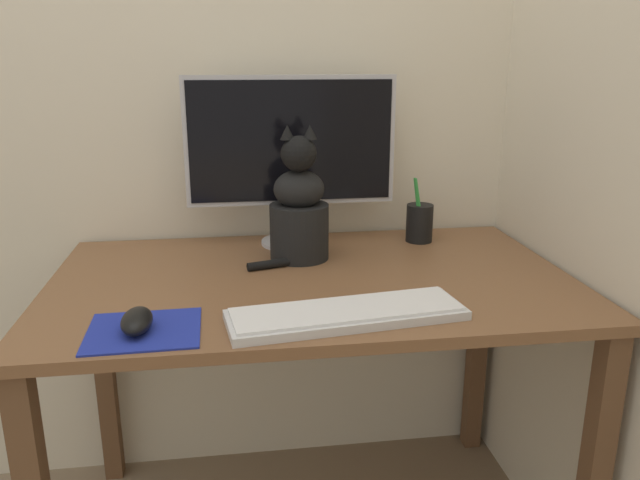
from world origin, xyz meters
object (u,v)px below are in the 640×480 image
(pen_cup, at_px, (419,223))
(monitor, at_px, (291,150))
(keyboard, at_px, (347,314))
(cat, at_px, (299,210))
(computer_mouse_left, at_px, (137,321))

(pen_cup, bearing_deg, monitor, 175.89)
(keyboard, relative_size, cat, 1.42)
(cat, bearing_deg, keyboard, -78.70)
(computer_mouse_left, bearing_deg, keyboard, 0.72)
(monitor, bearing_deg, cat, -87.71)
(computer_mouse_left, distance_m, pen_cup, 0.87)
(computer_mouse_left, bearing_deg, pen_cup, 36.18)
(monitor, bearing_deg, pen_cup, -4.11)
(computer_mouse_left, bearing_deg, monitor, 57.27)
(keyboard, distance_m, pen_cup, 0.59)
(computer_mouse_left, xyz_separation_m, pen_cup, (0.70, 0.51, 0.03))
(cat, bearing_deg, computer_mouse_left, -126.76)
(cat, bearing_deg, pen_cup, 21.30)
(monitor, xyz_separation_m, keyboard, (0.06, -0.53, -0.25))
(keyboard, xyz_separation_m, computer_mouse_left, (-0.40, -0.00, 0.01))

